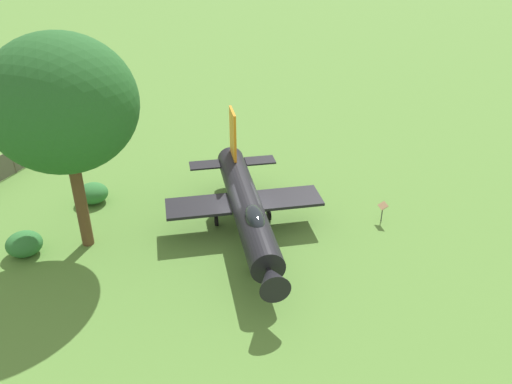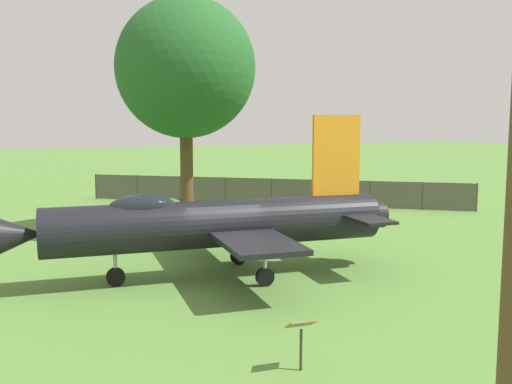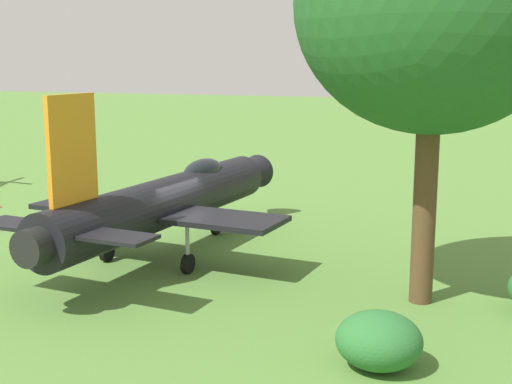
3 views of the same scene
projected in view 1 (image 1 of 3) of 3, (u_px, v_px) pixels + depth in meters
ground_plane at (246, 233)px, 28.22m from camera, size 200.00×200.00×0.00m
display_jet at (247, 207)px, 27.00m from camera, size 13.38×8.56×5.48m
shade_tree at (62, 105)px, 23.66m from camera, size 6.43×6.99×10.97m
shrub_near_fence at (93, 193)px, 30.90m from camera, size 1.73×1.82×1.21m
shrub_by_tree at (24, 244)px, 26.25m from camera, size 1.68×1.80×1.26m
info_plaque at (383, 208)px, 28.90m from camera, size 0.63×0.45×1.14m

